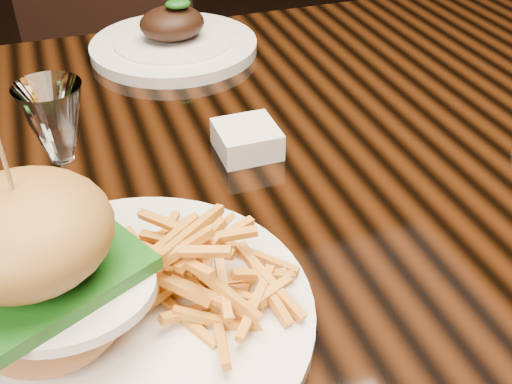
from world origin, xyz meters
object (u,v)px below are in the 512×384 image
object	(u,v)px
far_dish	(174,42)
chair_far	(100,49)
dining_table	(220,209)
wine_glass	(56,130)
burger_plate	(110,282)

from	to	relation	value
far_dish	chair_far	distance (m)	0.61
dining_table	far_dish	size ratio (longest dim) A/B	5.95
dining_table	wine_glass	distance (m)	0.27
wine_glass	far_dish	bearing A→B (deg)	64.32
burger_plate	wine_glass	distance (m)	0.16
dining_table	wine_glass	world-z (taller)	wine_glass
burger_plate	far_dish	bearing A→B (deg)	58.24
far_dish	chair_far	bearing A→B (deg)	97.85
far_dish	chair_far	size ratio (longest dim) A/B	0.28
far_dish	burger_plate	bearing A→B (deg)	-107.97
wine_glass	far_dish	xyz separation A→B (m)	(0.20, 0.41, -0.10)
burger_plate	dining_table	bearing A→B (deg)	41.32
wine_glass	chair_far	bearing A→B (deg)	82.97
far_dish	chair_far	world-z (taller)	chair_far
dining_table	wine_glass	size ratio (longest dim) A/B	9.73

